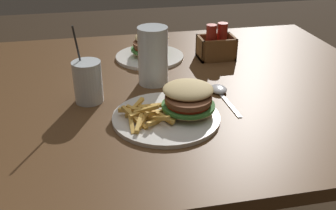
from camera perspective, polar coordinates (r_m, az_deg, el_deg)
name	(u,v)px	position (r m, az deg, el deg)	size (l,w,h in m)	color
dining_table	(154,131)	(1.19, -2.04, -3.85)	(1.39, 1.00, 0.77)	brown
meal_plate_near	(177,108)	(0.95, 1.37, -0.42)	(0.26, 0.26, 0.08)	white
beer_glass	(153,58)	(1.11, -2.19, 6.90)	(0.08, 0.08, 0.16)	silver
juice_glass	(88,83)	(1.04, -11.54, 3.14)	(0.07, 0.07, 0.20)	silver
spoon	(219,90)	(1.09, 7.47, 2.11)	(0.05, 0.18, 0.02)	silver
meal_plate_far	(150,50)	(1.32, -2.63, 8.04)	(0.23, 0.23, 0.09)	white
condiment_caddy	(216,46)	(1.32, 7.01, 8.51)	(0.12, 0.08, 0.12)	brown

